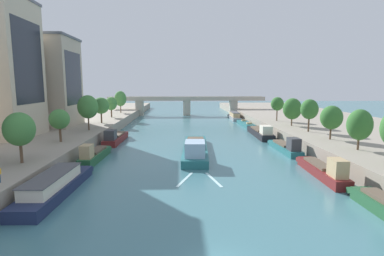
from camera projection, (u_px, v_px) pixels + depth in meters
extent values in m
cube|color=gray|center=(40.00, 129.00, 71.95)|extent=(36.00, 170.00, 2.52)
cube|color=gray|center=(336.00, 128.00, 74.77)|extent=(36.00, 170.00, 2.52)
cube|color=#23666B|center=(195.00, 150.00, 52.45)|extent=(5.14, 21.39, 1.17)
cube|color=#23666B|center=(196.00, 138.00, 63.27)|extent=(3.82, 1.45, 0.95)
cube|color=#23666B|center=(195.00, 146.00, 52.36)|extent=(5.22, 21.39, 0.06)
cube|color=#9EBCD6|center=(195.00, 149.00, 45.07)|extent=(3.20, 4.40, 2.19)
cube|color=black|center=(195.00, 144.00, 47.13)|extent=(2.37, 0.16, 0.61)
cube|color=brown|center=(195.00, 143.00, 54.43)|extent=(3.70, 11.18, 0.36)
cylinder|color=#232328|center=(199.00, 151.00, 45.97)|extent=(0.07, 0.07, 1.10)
cube|color=silver|center=(214.00, 179.00, 37.76)|extent=(1.68, 5.93, 0.03)
cube|color=silver|center=(185.00, 179.00, 37.82)|extent=(2.31, 5.78, 0.03)
cube|color=#1E284C|center=(56.00, 189.00, 32.62)|extent=(3.56, 14.70, 1.14)
cube|color=#1E284C|center=(81.00, 169.00, 40.18)|extent=(3.01, 1.33, 0.94)
cube|color=#1E284C|center=(56.00, 184.00, 32.53)|extent=(3.63, 14.70, 0.06)
cube|color=beige|center=(52.00, 180.00, 31.72)|extent=(2.84, 9.42, 1.21)
cube|color=#4C4C51|center=(52.00, 174.00, 31.62)|extent=(3.04, 9.71, 0.08)
cylinder|color=#232328|center=(40.00, 193.00, 28.11)|extent=(0.07, 0.07, 1.10)
cube|color=#235633|center=(95.00, 157.00, 47.36)|extent=(2.40, 10.71, 1.20)
cube|color=#235633|center=(105.00, 148.00, 52.96)|extent=(1.95, 1.32, 0.97)
cube|color=#235633|center=(95.00, 153.00, 47.27)|extent=(2.44, 10.71, 0.06)
cube|color=tan|center=(87.00, 151.00, 43.55)|extent=(1.58, 2.18, 1.94)
cube|color=black|center=(89.00, 148.00, 44.57)|extent=(1.21, 0.07, 0.54)
cube|color=brown|center=(97.00, 150.00, 48.29)|extent=(1.77, 5.59, 0.36)
cylinder|color=#232328|center=(90.00, 154.00, 44.03)|extent=(0.07, 0.07, 1.10)
cube|color=maroon|center=(116.00, 139.00, 62.61)|extent=(2.90, 12.57, 1.17)
cube|color=maroon|center=(123.00, 133.00, 69.14)|extent=(2.53, 1.30, 0.95)
cube|color=maroon|center=(116.00, 136.00, 62.52)|extent=(2.96, 12.57, 0.06)
cube|color=#38383D|center=(110.00, 135.00, 58.17)|extent=(2.03, 2.55, 1.90)
cube|color=black|center=(112.00, 132.00, 59.38)|extent=(1.58, 0.06, 0.53)
cube|color=brown|center=(117.00, 134.00, 63.73)|extent=(2.19, 6.55, 0.36)
cylinder|color=#232328|center=(113.00, 137.00, 58.73)|extent=(0.07, 0.07, 1.10)
cube|color=#235633|center=(358.00, 190.00, 31.94)|extent=(2.06, 1.28, 0.97)
cube|color=maroon|center=(322.00, 172.00, 39.04)|extent=(2.46, 12.03, 1.16)
cube|color=maroon|center=(304.00, 159.00, 45.29)|extent=(1.99, 1.31, 0.95)
cube|color=maroon|center=(322.00, 167.00, 38.95)|extent=(2.50, 12.03, 0.06)
cube|color=tan|center=(338.00, 168.00, 34.77)|extent=(1.62, 2.44, 2.10)
cube|color=black|center=(333.00, 163.00, 35.92)|extent=(1.23, 0.07, 0.59)
cube|color=brown|center=(318.00, 164.00, 40.10)|extent=(1.81, 6.27, 0.36)
cylinder|color=#232328|center=(338.00, 171.00, 35.31)|extent=(0.07, 0.07, 1.10)
cube|color=#23666B|center=(285.00, 149.00, 53.78)|extent=(2.46, 11.60, 0.98)
cube|color=#23666B|center=(274.00, 142.00, 59.83)|extent=(2.17, 1.25, 0.85)
cube|color=#23666B|center=(285.00, 146.00, 53.71)|extent=(2.50, 11.60, 0.06)
cube|color=#38383D|center=(294.00, 144.00, 49.67)|extent=(1.74, 2.34, 2.08)
cube|color=black|center=(291.00, 141.00, 50.78)|extent=(1.36, 0.05, 0.58)
cube|color=brown|center=(283.00, 143.00, 54.82)|extent=(1.87, 6.04, 0.36)
cylinder|color=#232328|center=(295.00, 146.00, 50.22)|extent=(0.07, 0.07, 1.10)
cube|color=black|center=(260.00, 133.00, 69.72)|extent=(3.17, 15.13, 1.25)
cube|color=black|center=(253.00, 128.00, 77.51)|extent=(2.73, 1.32, 1.00)
cube|color=black|center=(260.00, 131.00, 69.63)|extent=(3.22, 15.13, 0.06)
cube|color=beige|center=(266.00, 130.00, 64.42)|extent=(2.20, 3.06, 1.82)
cube|color=black|center=(264.00, 128.00, 65.89)|extent=(1.71, 0.07, 0.51)
cube|color=brown|center=(259.00, 129.00, 71.09)|extent=(2.39, 7.88, 0.36)
cylinder|color=#232328|center=(267.00, 131.00, 65.08)|extent=(0.07, 0.07, 1.10)
cube|color=#23666B|center=(246.00, 124.00, 87.66)|extent=(2.74, 13.64, 0.90)
cube|color=#23666B|center=(241.00, 121.00, 94.72)|extent=(2.47, 1.23, 0.81)
cube|color=#23666B|center=(246.00, 122.00, 87.59)|extent=(2.79, 13.64, 0.06)
cube|color=tan|center=(244.00, 120.00, 90.52)|extent=(1.30, 0.91, 0.40)
cube|color=tan|center=(249.00, 123.00, 83.79)|extent=(1.44, 1.12, 0.48)
cylinder|color=#232328|center=(251.00, 122.00, 83.50)|extent=(0.07, 0.07, 1.10)
cube|color=gray|center=(234.00, 118.00, 104.30)|extent=(3.15, 14.97, 0.99)
cube|color=gray|center=(231.00, 115.00, 112.00)|extent=(2.63, 1.29, 0.86)
cube|color=gray|center=(234.00, 116.00, 104.22)|extent=(3.21, 14.97, 0.06)
cube|color=tan|center=(235.00, 114.00, 103.38)|extent=(2.51, 9.60, 1.44)
cube|color=#4C4C51|center=(235.00, 112.00, 103.27)|extent=(2.68, 9.89, 0.08)
cylinder|color=#232328|center=(237.00, 116.00, 99.72)|extent=(0.07, 0.07, 1.10)
cylinder|color=brown|center=(21.00, 151.00, 35.93)|extent=(0.35, 0.35, 3.00)
ellipsoid|color=#427F3D|center=(19.00, 129.00, 35.55)|extent=(3.57, 3.57, 4.02)
cylinder|color=brown|center=(60.00, 133.00, 49.30)|extent=(0.39, 0.39, 2.86)
ellipsoid|color=#427F3D|center=(59.00, 119.00, 48.97)|extent=(3.25, 3.25, 3.26)
cylinder|color=brown|center=(89.00, 122.00, 62.05)|extent=(0.29, 0.29, 3.51)
ellipsoid|color=#427F3D|center=(88.00, 107.00, 61.61)|extent=(4.14, 4.14, 4.80)
cylinder|color=brown|center=(101.00, 116.00, 73.80)|extent=(0.38, 0.38, 3.17)
ellipsoid|color=#427F3D|center=(101.00, 106.00, 73.41)|extent=(3.99, 3.99, 4.01)
cylinder|color=brown|center=(111.00, 112.00, 86.58)|extent=(0.38, 0.38, 2.91)
ellipsoid|color=#427F3D|center=(111.00, 104.00, 86.23)|extent=(3.31, 3.31, 3.78)
cylinder|color=brown|center=(121.00, 108.00, 100.34)|extent=(0.30, 0.30, 3.35)
ellipsoid|color=#427F3D|center=(120.00, 99.00, 99.90)|extent=(3.91, 3.91, 5.06)
cylinder|color=brown|center=(358.00, 142.00, 43.22)|extent=(0.30, 0.30, 2.43)
ellipsoid|color=#336B2D|center=(360.00, 125.00, 42.87)|extent=(3.48, 3.48, 4.46)
cylinder|color=brown|center=(330.00, 132.00, 51.50)|extent=(0.30, 0.30, 2.67)
ellipsoid|color=#336B2D|center=(331.00, 117.00, 51.15)|extent=(3.66, 3.66, 4.06)
cylinder|color=brown|center=(309.00, 123.00, 59.92)|extent=(0.32, 0.32, 3.41)
ellipsoid|color=#336B2D|center=(309.00, 109.00, 59.52)|extent=(3.43, 3.43, 3.99)
cylinder|color=brown|center=(292.00, 120.00, 68.71)|extent=(0.29, 0.29, 2.56)
ellipsoid|color=#336B2D|center=(292.00, 109.00, 68.34)|extent=(4.17, 4.17, 4.85)
cylinder|color=brown|center=(277.00, 114.00, 78.05)|extent=(0.29, 0.29, 3.46)
ellipsoid|color=#336B2D|center=(277.00, 104.00, 77.67)|extent=(3.28, 3.28, 3.51)
cube|color=beige|center=(0.00, 69.00, 52.55)|extent=(10.17, 12.60, 24.00)
cube|color=#232833|center=(29.00, 62.00, 52.58)|extent=(0.04, 10.08, 14.40)
cube|color=#B2A38E|center=(39.00, 83.00, 67.21)|extent=(15.44, 12.11, 19.45)
cube|color=#565B66|center=(36.00, 37.00, 65.79)|extent=(15.90, 12.48, 0.50)
cube|color=#232833|center=(74.00, 79.00, 67.37)|extent=(0.04, 9.69, 11.67)
cube|color=#ADA899|center=(187.00, 100.00, 116.87)|extent=(60.63, 4.40, 0.60)
cube|color=#ADA899|center=(187.00, 98.00, 114.78)|extent=(60.63, 0.30, 0.90)
cube|color=#ADA899|center=(187.00, 98.00, 118.74)|extent=(60.63, 0.30, 0.90)
cube|color=#ADA899|center=(140.00, 108.00, 116.61)|extent=(2.80, 3.60, 5.78)
cube|color=#ADA899|center=(187.00, 108.00, 117.32)|extent=(2.80, 3.60, 5.78)
cube|color=#ADA899|center=(233.00, 108.00, 118.04)|extent=(2.80, 3.60, 5.78)
cylinder|color=navy|center=(0.00, 178.00, 28.74)|extent=(0.13, 0.13, 0.84)
cylinder|color=gold|center=(1.00, 171.00, 28.73)|extent=(0.09, 0.09, 0.54)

